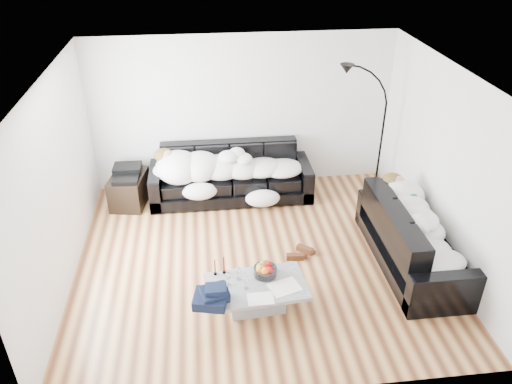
{
  "coord_description": "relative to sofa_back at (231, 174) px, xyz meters",
  "views": [
    {
      "loc": [
        -0.68,
        -5.55,
        4.34
      ],
      "look_at": [
        0.0,
        0.3,
        0.9
      ],
      "focal_mm": 35.0,
      "sensor_mm": 36.0,
      "label": 1
    }
  ],
  "objects": [
    {
      "name": "wine_glass_b",
      "position": [
        -0.22,
        -2.68,
        0.01
      ],
      "size": [
        0.1,
        0.1,
        0.19
      ],
      "primitive_type": "cylinder",
      "rotation": [
        0.0,
        0.0,
        0.28
      ],
      "color": "white",
      "rests_on": "coffee_table"
    },
    {
      "name": "newspaper_b",
      "position": [
        0.13,
        -2.95,
        -0.08
      ],
      "size": [
        0.31,
        0.22,
        0.01
      ],
      "primitive_type": "cube",
      "rotation": [
        0.0,
        0.0,
        0.01
      ],
      "color": "silver",
      "rests_on": "coffee_table"
    },
    {
      "name": "av_cabinet",
      "position": [
        -1.67,
        -0.02,
        -0.18
      ],
      "size": [
        0.63,
        0.82,
        0.51
      ],
      "primitive_type": "cube",
      "rotation": [
        0.0,
        0.0,
        -0.17
      ],
      "color": "black",
      "rests_on": "ground"
    },
    {
      "name": "fruit_bowl",
      "position": [
        0.24,
        -2.53,
        0.0
      ],
      "size": [
        0.37,
        0.37,
        0.18
      ],
      "primitive_type": "cylinder",
      "rotation": [
        0.0,
        0.0,
        0.34
      ],
      "color": "white",
      "rests_on": "coffee_table"
    },
    {
      "name": "sofa_right",
      "position": [
        2.33,
        -2.07,
        0.01
      ],
      "size": [
        0.93,
        2.17,
        0.88
      ],
      "primitive_type": "cube",
      "rotation": [
        0.0,
        0.0,
        1.57
      ],
      "color": "black",
      "rests_on": "ground"
    },
    {
      "name": "wine_glass_c",
      "position": [
        -0.02,
        -2.76,
        -0.0
      ],
      "size": [
        0.07,
        0.07,
        0.17
      ],
      "primitive_type": "cylinder",
      "rotation": [
        0.0,
        0.0,
        -0.0
      ],
      "color": "white",
      "rests_on": "coffee_table"
    },
    {
      "name": "floor_lamp",
      "position": [
        2.44,
        -0.18,
        0.56
      ],
      "size": [
        0.74,
        0.32,
        2.0
      ],
      "primitive_type": null,
      "rotation": [
        0.0,
        0.0,
        -0.04
      ],
      "color": "black",
      "rests_on": "ground"
    },
    {
      "name": "stereo",
      "position": [
        -1.67,
        -0.02,
        0.15
      ],
      "size": [
        0.45,
        0.35,
        0.13
      ],
      "primitive_type": "cube",
      "rotation": [
        0.0,
        0.0,
        -0.03
      ],
      "color": "black",
      "rests_on": "av_cabinet"
    },
    {
      "name": "candle_right",
      "position": [
        -0.26,
        -2.44,
        0.04
      ],
      "size": [
        0.05,
        0.05,
        0.24
      ],
      "primitive_type": "cylinder",
      "rotation": [
        0.0,
        0.0,
        -0.25
      ],
      "color": "maroon",
      "rests_on": "coffee_table"
    },
    {
      "name": "ground",
      "position": [
        0.25,
        -1.74,
        -0.43
      ],
      "size": [
        5.0,
        5.0,
        0.0
      ],
      "primitive_type": "plane",
      "color": "brown",
      "rests_on": "ground"
    },
    {
      "name": "sleeper_right",
      "position": [
        2.33,
        -2.07,
        0.21
      ],
      "size": [
        0.79,
        1.86,
        0.46
      ],
      "primitive_type": null,
      "rotation": [
        0.0,
        0.0,
        1.57
      ],
      "color": "white",
      "rests_on": "sofa_right"
    },
    {
      "name": "sofa_back",
      "position": [
        0.0,
        0.0,
        0.0
      ],
      "size": [
        2.66,
        0.92,
        0.87
      ],
      "primitive_type": "cube",
      "color": "black",
      "rests_on": "ground"
    },
    {
      "name": "navy_jacket",
      "position": [
        -0.41,
        -2.93,
        0.1
      ],
      "size": [
        0.43,
        0.37,
        0.2
      ],
      "primitive_type": null,
      "rotation": [
        0.0,
        0.0,
        0.1
      ],
      "color": "black",
      "rests_on": "coffee_table"
    },
    {
      "name": "wall_back",
      "position": [
        0.25,
        0.51,
        0.87
      ],
      "size": [
        5.0,
        0.02,
        2.6
      ],
      "primitive_type": "cube",
      "color": "silver",
      "rests_on": "ground"
    },
    {
      "name": "candle_left",
      "position": [
        -0.37,
        -2.45,
        0.03
      ],
      "size": [
        0.05,
        0.05,
        0.22
      ],
      "primitive_type": "cylinder",
      "rotation": [
        0.0,
        0.0,
        0.26
      ],
      "color": "maroon",
      "rests_on": "coffee_table"
    },
    {
      "name": "sleeper_back",
      "position": [
        0.0,
        -0.05,
        0.21
      ],
      "size": [
        2.25,
        0.78,
        0.45
      ],
      "primitive_type": null,
      "color": "white",
      "rests_on": "sofa_back"
    },
    {
      "name": "shoes",
      "position": [
        0.84,
        -1.76,
        -0.39
      ],
      "size": [
        0.48,
        0.4,
        0.09
      ],
      "primitive_type": null,
      "rotation": [
        0.0,
        0.0,
        -0.28
      ],
      "color": "#472311",
      "rests_on": "ground"
    },
    {
      "name": "ceiling",
      "position": [
        0.25,
        -1.74,
        2.17
      ],
      "size": [
        5.0,
        5.0,
        0.0
      ],
      "primitive_type": "plane",
      "color": "white",
      "rests_on": "ground"
    },
    {
      "name": "wall_left",
      "position": [
        -2.25,
        -1.74,
        0.87
      ],
      "size": [
        0.02,
        4.5,
        2.6
      ],
      "primitive_type": "cube",
      "color": "silver",
      "rests_on": "ground"
    },
    {
      "name": "newspaper_a",
      "position": [
        0.44,
        -2.79,
        -0.08
      ],
      "size": [
        0.43,
        0.37,
        0.01
      ],
      "primitive_type": "cube",
      "rotation": [
        0.0,
        0.0,
        0.32
      ],
      "color": "silver",
      "rests_on": "coffee_table"
    },
    {
      "name": "teal_cushion",
      "position": [
        2.27,
        -1.4,
        0.29
      ],
      "size": [
        0.42,
        0.38,
        0.2
      ],
      "primitive_type": "ellipsoid",
      "rotation": [
        0.0,
        0.0,
        0.24
      ],
      "color": "#0D5B57",
      "rests_on": "sofa_right"
    },
    {
      "name": "coffee_table",
      "position": [
        0.11,
        -2.71,
        -0.26
      ],
      "size": [
        1.26,
        0.8,
        0.35
      ],
      "primitive_type": "cube",
      "rotation": [
        0.0,
        0.0,
        0.08
      ],
      "color": "#939699",
      "rests_on": "ground"
    },
    {
      "name": "wall_right",
      "position": [
        2.75,
        -1.74,
        0.87
      ],
      "size": [
        0.02,
        4.5,
        2.6
      ],
      "primitive_type": "cube",
      "color": "silver",
      "rests_on": "ground"
    },
    {
      "name": "wine_glass_a",
      "position": [
        -0.1,
        -2.57,
        0.0
      ],
      "size": [
        0.09,
        0.09,
        0.18
      ],
      "primitive_type": "cylinder",
      "rotation": [
        0.0,
        0.0,
        0.17
      ],
      "color": "white",
      "rests_on": "coffee_table"
    }
  ]
}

